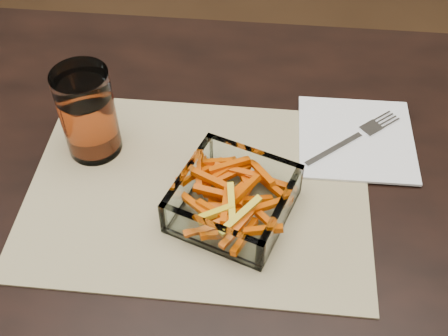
{
  "coord_description": "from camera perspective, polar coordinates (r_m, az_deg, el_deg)",
  "views": [
    {
      "loc": [
        -0.04,
        -0.41,
        1.33
      ],
      "look_at": [
        -0.09,
        0.07,
        0.78
      ],
      "focal_mm": 45.0,
      "sensor_mm": 36.0,
      "label": 1
    }
  ],
  "objects": [
    {
      "name": "tumbler",
      "position": [
        0.78,
        -13.61,
        5.19
      ],
      "size": [
        0.07,
        0.07,
        0.13
      ],
      "color": "white",
      "rests_on": "placemat"
    },
    {
      "name": "napkin",
      "position": [
        0.83,
        13.27,
        2.95
      ],
      "size": [
        0.17,
        0.17,
        0.0
      ],
      "primitive_type": "cube",
      "rotation": [
        0.0,
        0.0,
        0.01
      ],
      "color": "white",
      "rests_on": "placemat"
    },
    {
      "name": "dining_table",
      "position": [
        0.79,
        6.02,
        -10.26
      ],
      "size": [
        1.6,
        0.9,
        0.75
      ],
      "color": "black",
      "rests_on": "ground"
    },
    {
      "name": "glass_bowl",
      "position": [
        0.71,
        0.93,
        -3.35
      ],
      "size": [
        0.17,
        0.17,
        0.05
      ],
      "rotation": [
        0.0,
        0.0,
        -0.34
      ],
      "color": "white",
      "rests_on": "placemat"
    },
    {
      "name": "fork",
      "position": [
        0.82,
        13.2,
        3.06
      ],
      "size": [
        0.14,
        0.12,
        0.0
      ],
      "rotation": [
        0.0,
        0.0,
        -0.86
      ],
      "color": "silver",
      "rests_on": "napkin"
    },
    {
      "name": "placemat",
      "position": [
        0.75,
        -2.63,
        -2.16
      ],
      "size": [
        0.45,
        0.33,
        0.0
      ],
      "primitive_type": "cube",
      "rotation": [
        0.0,
        0.0,
        -0.0
      ],
      "color": "tan",
      "rests_on": "dining_table"
    }
  ]
}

